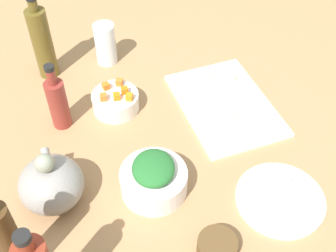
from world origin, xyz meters
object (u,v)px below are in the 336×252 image
object	(u,v)px
bowl_carrots	(116,102)
bottle_2	(58,102)
cutting_board	(225,105)
teapot	(51,183)
bowl_small_side	(218,246)
drinking_glass_0	(105,44)
bottle_0	(42,42)
bottle_3	(9,241)
plate_tofu	(280,199)
bowl_greens	(154,181)

from	to	relation	value
bowl_carrots	bottle_2	size ratio (longest dim) A/B	0.65
cutting_board	teapot	size ratio (longest dim) A/B	2.07
cutting_board	bowl_small_side	distance (cm)	44.42
drinking_glass_0	bowl_carrots	bearing A→B (deg)	174.11
bottle_0	bottle_3	world-z (taller)	bottle_3
cutting_board	bowl_carrots	bearing A→B (deg)	73.85
teapot	drinking_glass_0	size ratio (longest dim) A/B	1.28
bowl_small_side	teapot	distance (cm)	38.75
plate_tofu	teapot	bearing A→B (deg)	71.55
plate_tofu	bowl_greens	size ratio (longest dim) A/B	1.32
plate_tofu	bottle_0	bearing A→B (deg)	35.45
plate_tofu	bottle_3	world-z (taller)	bottle_3
bowl_small_side	bottle_3	world-z (taller)	bottle_3
bowl_greens	bottle_3	xyz separation A→B (cm)	(-10.80, 30.91, 8.28)
bowl_small_side	teapot	xyz separation A→B (cm)	(23.53, 30.52, 4.03)
bowl_greens	bottle_0	size ratio (longest dim) A/B	0.59
plate_tofu	bottle_3	xyz separation A→B (cm)	(1.12, 57.50, 10.81)
bottle_0	drinking_glass_0	distance (cm)	18.60
plate_tofu	drinking_glass_0	bearing A→B (deg)	22.80
bottle_3	drinking_glass_0	world-z (taller)	bottle_3
cutting_board	bottle_3	distance (cm)	67.02
teapot	bottle_0	world-z (taller)	bottle_0
teapot	bottle_2	world-z (taller)	bottle_2
bottle_3	bottle_0	bearing A→B (deg)	-11.99
cutting_board	bottle_2	size ratio (longest dim) A/B	1.73
bottle_0	drinking_glass_0	world-z (taller)	bottle_0
plate_tofu	bottle_0	xyz separation A→B (cm)	(62.47, 44.48, 10.72)
cutting_board	bowl_carrots	xyz separation A→B (cm)	(8.46, 29.22, 2.04)
cutting_board	drinking_glass_0	size ratio (longest dim) A/B	2.65
drinking_glass_0	bowl_greens	bearing A→B (deg)	179.95
plate_tofu	bottle_2	bearing A→B (deg)	47.56
bowl_greens	teapot	xyz separation A→B (cm)	(4.39, 22.30, 2.83)
bottle_2	drinking_glass_0	bearing A→B (deg)	-36.85
bowl_greens	bottle_0	xyz separation A→B (cm)	(50.55, 17.89, 8.19)
plate_tofu	bottle_3	bearing A→B (deg)	88.89
plate_tofu	bowl_greens	distance (cm)	29.24
cutting_board	bottle_3	size ratio (longest dim) A/B	1.29
bowl_carrots	bowl_small_side	size ratio (longest dim) A/B	1.53
bottle_3	bowl_carrots	bearing A→B (deg)	-35.46
bowl_small_side	bottle_2	world-z (taller)	bottle_2
bowl_small_side	bottle_3	bearing A→B (deg)	77.97
cutting_board	bottle_0	size ratio (longest dim) A/B	1.31
bowl_greens	bottle_0	world-z (taller)	bottle_0
bowl_small_side	bottle_2	bearing A→B (deg)	28.29
plate_tofu	teapot	xyz separation A→B (cm)	(16.31, 48.89, 5.36)
bowl_carrots	drinking_glass_0	size ratio (longest dim) A/B	1.00
bowl_small_side	cutting_board	bearing A→B (deg)	-25.06
bowl_greens	bottle_3	size ratio (longest dim) A/B	0.59
plate_tofu	bottle_3	distance (cm)	58.52
bottle_2	bottle_3	distance (cm)	41.44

